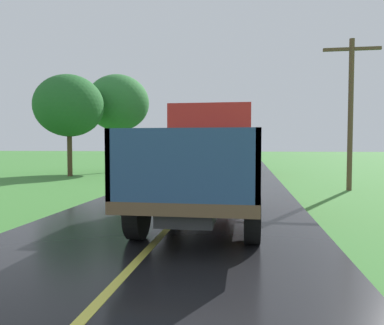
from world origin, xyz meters
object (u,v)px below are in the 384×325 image
Objects in this scene: roadside_tree_near_left at (118,103)px; roadside_tree_mid_right at (69,106)px; banana_truck_far at (235,150)px; banana_truck_near at (208,159)px; utility_pole_roadside at (351,108)px.

roadside_tree_mid_right is (-1.65, -3.58, -0.54)m from roadside_tree_near_left.
banana_truck_far is at bearing 25.33° from roadside_tree_mid_right.
banana_truck_near is 0.97× the size of utility_pole_roadside.
banana_truck_far is 10.74m from roadside_tree_mid_right.
utility_pole_roadside reaches higher than banana_truck_near.
roadside_tree_near_left is 1.11× the size of roadside_tree_mid_right.
utility_pole_roadside is 15.07m from roadside_tree_near_left.
banana_truck_near is at bearing -128.21° from utility_pole_roadside.
roadside_tree_near_left is at bearing 117.51° from banana_truck_near.
roadside_tree_near_left is (-12.59, 8.18, 1.30)m from utility_pole_roadside.
roadside_tree_mid_right is at bearing 130.09° from banana_truck_near.
utility_pole_roadside reaches higher than banana_truck_far.
banana_truck_near is at bearing -62.49° from roadside_tree_near_left.
banana_truck_far is at bearing 89.30° from banana_truck_near.
roadside_tree_mid_right reaches higher than banana_truck_far.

